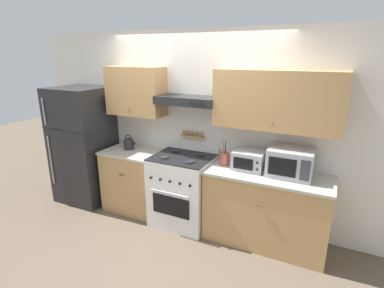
{
  "coord_description": "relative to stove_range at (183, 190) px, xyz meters",
  "views": [
    {
      "loc": [
        1.74,
        -2.97,
        2.26
      ],
      "look_at": [
        0.15,
        0.26,
        1.16
      ],
      "focal_mm": 28.0,
      "sensor_mm": 36.0,
      "label": 1
    }
  ],
  "objects": [
    {
      "name": "counter_right",
      "position": [
        1.12,
        0.04,
        -0.03
      ],
      "size": [
        1.45,
        0.63,
        0.91
      ],
      "color": "tan",
      "rests_on": "ground_plane"
    },
    {
      "name": "microwave",
      "position": [
        1.34,
        0.1,
        0.58
      ],
      "size": [
        0.49,
        0.39,
        0.32
      ],
      "color": "#ADAFB5",
      "rests_on": "counter_right"
    },
    {
      "name": "utensil_crock",
      "position": [
        0.55,
        0.08,
        0.51
      ],
      "size": [
        0.1,
        0.1,
        0.31
      ],
      "color": "#B24C42",
      "rests_on": "counter_right"
    },
    {
      "name": "tea_kettle",
      "position": [
        -0.93,
        0.08,
        0.51
      ],
      "size": [
        0.19,
        0.15,
        0.21
      ],
      "color": "#232326",
      "rests_on": "counter_left"
    },
    {
      "name": "counter_left",
      "position": [
        -0.82,
        0.04,
        -0.03
      ],
      "size": [
        0.86,
        0.63,
        0.91
      ],
      "color": "tan",
      "rests_on": "ground_plane"
    },
    {
      "name": "refrigerator",
      "position": [
        -1.72,
        -0.03,
        0.4
      ],
      "size": [
        0.81,
        0.74,
        1.77
      ],
      "color": "#232326",
      "rests_on": "ground_plane"
    },
    {
      "name": "stove_range",
      "position": [
        0.0,
        0.0,
        0.0
      ],
      "size": [
        0.77,
        0.69,
        1.04
      ],
      "color": "white",
      "rests_on": "ground_plane"
    },
    {
      "name": "toaster_oven",
      "position": [
        0.86,
        0.08,
        0.54
      ],
      "size": [
        0.36,
        0.3,
        0.23
      ],
      "color": "#ADAFB5",
      "rests_on": "counter_right"
    },
    {
      "name": "ground_plane",
      "position": [
        0.0,
        -0.28,
        -0.48
      ],
      "size": [
        16.0,
        16.0,
        0.0
      ],
      "primitive_type": "plane",
      "color": "brown"
    },
    {
      "name": "wall_back",
      "position": [
        0.13,
        0.31,
        0.95
      ],
      "size": [
        5.2,
        0.46,
        2.55
      ],
      "color": "silver",
      "rests_on": "ground_plane"
    }
  ]
}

